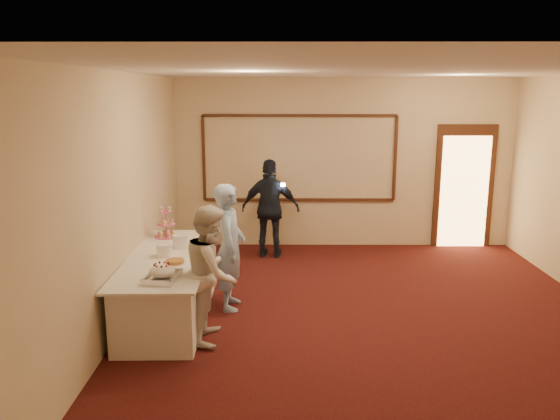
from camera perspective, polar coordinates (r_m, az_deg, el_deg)
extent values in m
plane|color=black|center=(6.86, 9.65, -11.68)|extent=(7.00, 7.00, 0.00)
cube|color=beige|center=(9.82, 6.71, 4.83)|extent=(6.00, 0.04, 3.00)
cube|color=beige|center=(3.16, 21.03, -12.31)|extent=(6.00, 0.04, 3.00)
cube|color=beige|center=(6.59, -16.53, 0.70)|extent=(0.04, 7.00, 3.00)
cube|color=white|center=(6.28, 10.66, 14.22)|extent=(6.00, 7.00, 0.04)
cube|color=#382311|center=(9.84, 2.00, 1.09)|extent=(3.40, 0.04, 0.05)
cube|color=#382311|center=(9.66, 2.07, 9.85)|extent=(3.40, 0.04, 0.05)
cube|color=#382311|center=(9.82, -7.98, 5.38)|extent=(0.05, 0.04, 1.50)
cube|color=#382311|center=(9.92, 11.94, 5.31)|extent=(0.05, 0.04, 1.50)
cube|color=#382311|center=(10.30, 18.66, 2.36)|extent=(1.05, 0.06, 2.20)
cube|color=#FFBF66|center=(10.29, 18.67, 1.79)|extent=(0.85, 0.02, 2.00)
cube|color=silver|center=(7.05, -11.35, -7.84)|extent=(0.93, 2.46, 0.74)
cube|color=silver|center=(6.92, -11.48, -4.84)|extent=(1.05, 2.59, 0.03)
cube|color=#AAACB1|center=(6.08, -12.19, -6.98)|extent=(0.38, 0.46, 0.04)
ellipsoid|color=silver|center=(6.06, -12.22, -6.26)|extent=(0.28, 0.28, 0.12)
cube|color=silver|center=(6.17, -11.10, -6.42)|extent=(0.12, 0.29, 0.01)
cylinder|color=#DD5A84|center=(7.75, -11.82, -1.19)|extent=(0.02, 0.02, 0.44)
cylinder|color=#DD5A84|center=(7.81, -11.75, -2.73)|extent=(0.33, 0.33, 0.01)
cylinder|color=#DD5A84|center=(7.76, -11.81, -1.46)|extent=(0.25, 0.25, 0.01)
cylinder|color=#DD5A84|center=(7.72, -11.86, -0.19)|extent=(0.18, 0.18, 0.01)
cylinder|color=white|center=(6.88, -12.01, -4.18)|extent=(0.18, 0.18, 0.15)
cylinder|color=white|center=(6.86, -12.04, -3.54)|extent=(0.19, 0.19, 0.01)
cylinder|color=white|center=(7.22, -10.36, -3.28)|extent=(0.20, 0.20, 0.16)
cylinder|color=white|center=(7.19, -10.39, -2.62)|extent=(0.21, 0.21, 0.01)
cylinder|color=white|center=(6.59, -10.90, -5.50)|extent=(0.25, 0.25, 0.01)
cylinder|color=olive|center=(6.59, -10.91, -5.29)|extent=(0.21, 0.21, 0.04)
imported|color=#8BA8D2|center=(7.02, -5.26, -3.85)|extent=(0.41, 0.61, 1.64)
imported|color=silver|center=(6.20, -7.13, -6.56)|extent=(0.61, 0.77, 1.55)
imported|color=black|center=(9.16, -0.99, 0.14)|extent=(1.02, 0.52, 1.67)
cube|color=white|center=(8.92, 0.31, 2.66)|extent=(0.08, 0.06, 0.05)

